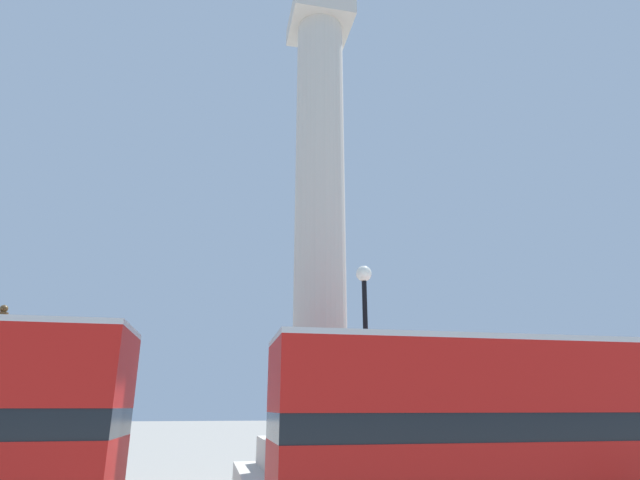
% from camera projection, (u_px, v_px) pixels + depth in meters
% --- Properties ---
extents(monument_column, '(5.37, 5.37, 20.50)m').
position_uv_depth(monument_column, '(320.00, 277.00, 18.45)').
color(monument_column, beige).
rests_on(monument_column, ground_plane).
extents(bus_c, '(10.39, 3.02, 4.27)m').
position_uv_depth(bus_c, '(505.00, 428.00, 11.02)').
color(bus_c, red).
rests_on(bus_c, ground_plane).
extents(street_lamp, '(0.45, 0.45, 6.70)m').
position_uv_depth(street_lamp, '(366.00, 364.00, 13.57)').
color(street_lamp, black).
rests_on(street_lamp, ground_plane).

